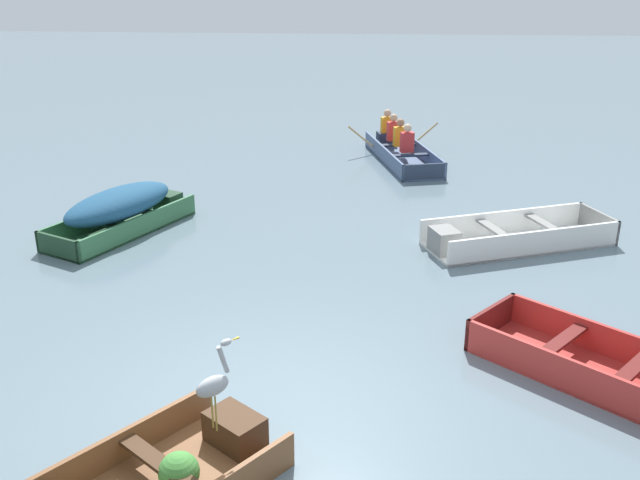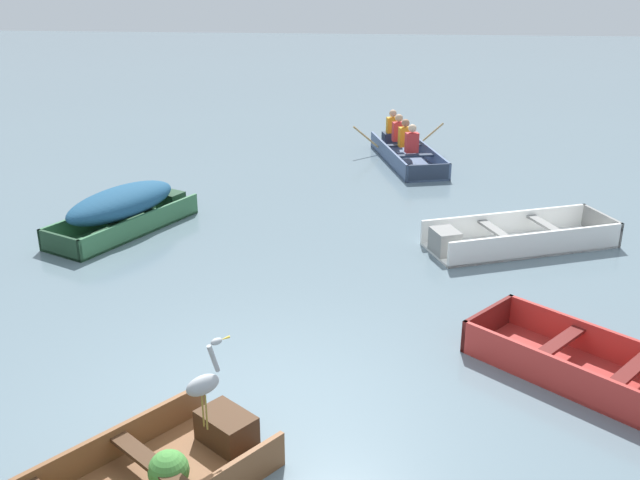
# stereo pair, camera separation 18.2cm
# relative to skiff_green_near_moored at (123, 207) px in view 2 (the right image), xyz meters

# --- Properties ---
(ground_plane) EXTENTS (80.00, 80.00, 0.00)m
(ground_plane) POSITION_rel_skiff_green_near_moored_xyz_m (3.14, -4.91, -0.42)
(ground_plane) COLOR slate
(skiff_green_near_moored) EXTENTS (2.00, 2.83, 0.74)m
(skiff_green_near_moored) POSITION_rel_skiff_green_near_moored_xyz_m (0.00, 0.00, 0.00)
(skiff_green_near_moored) COLOR #387047
(skiff_green_near_moored) RESTS_ON ground
(skiff_white_mid_moored) EXTENTS (3.16, 2.05, 0.41)m
(skiff_white_mid_moored) POSITION_rel_skiff_green_near_moored_xyz_m (6.37, -0.16, -0.27)
(skiff_white_mid_moored) COLOR white
(skiff_white_mid_moored) RESTS_ON ground
(skiff_red_far_moored) EXTENTS (2.70, 2.50, 0.40)m
(skiff_red_far_moored) POSITION_rel_skiff_green_near_moored_xyz_m (6.74, -4.10, -0.27)
(skiff_red_far_moored) COLOR #AD2D28
(skiff_red_far_moored) RESTS_ON ground
(rowboat_slate_blue_with_crew) EXTENTS (2.15, 3.30, 0.92)m
(rowboat_slate_blue_with_crew) POSITION_rel_skiff_green_near_moored_xyz_m (4.75, 5.10, -0.17)
(rowboat_slate_blue_with_crew) COLOR #475B7F
(rowboat_slate_blue_with_crew) RESTS_ON ground
(heron_on_dinghy) EXTENTS (0.38, 0.38, 0.84)m
(heron_on_dinghy) POSITION_rel_skiff_green_near_moored_xyz_m (2.85, -5.75, 0.44)
(heron_on_dinghy) COLOR olive
(heron_on_dinghy) RESTS_ON dinghy_wooden_brown_foreground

